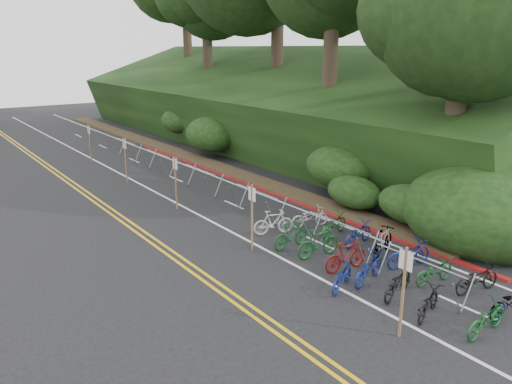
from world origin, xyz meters
The scene contains 10 objects.
ground centered at (0.00, 0.00, 0.00)m, with size 120.00×120.00×0.00m, color black.
road_markings centered at (0.63, 10.10, 0.00)m, with size 7.47×80.00×0.01m.
red_curb centered at (5.70, 12.00, 0.05)m, with size 0.25×28.00×0.10m, color maroon.
embankment centered at (12.96, 19.04, 2.57)m, with size 14.30×48.14×9.11m.
bike_rack_front centered at (2.69, -0.68, 0.83)m, with size 1.11×3.19×1.11m.
bike_racks_rest centered at (3.00, 13.00, 0.85)m, with size 1.14×23.00×1.17m.
signpost_near centered at (0.35, -1.92, 1.41)m, with size 0.08×0.40×2.47m.
signposts_rest centered at (0.60, 14.00, 1.43)m, with size 0.08×18.40×2.50m.
bike_front centered at (1.04, 0.86, 0.42)m, with size 1.58×0.55×0.83m, color navy.
bike_valet centered at (3.05, 1.26, 0.47)m, with size 3.41×10.71×1.09m.
Camera 1 is at (-9.33, -8.95, 7.18)m, focal length 35.00 mm.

